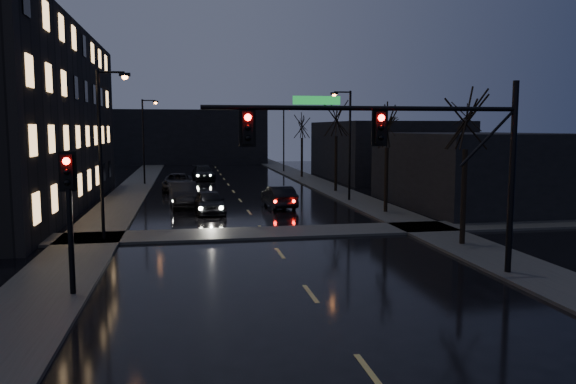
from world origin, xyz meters
name	(u,v)px	position (x,y,z in m)	size (l,w,h in m)	color
sidewalk_left	(126,197)	(-8.50, 35.00, 0.06)	(3.00, 140.00, 0.12)	#2D2D2B
sidewalk_right	(340,193)	(8.50, 35.00, 0.06)	(3.00, 140.00, 0.12)	#2D2D2B
sidewalk_cross	(265,233)	(0.00, 18.50, 0.06)	(40.00, 3.00, 0.12)	#2D2D2B
commercial_right_near	(475,170)	(15.50, 26.00, 2.50)	(10.00, 14.00, 5.00)	black
commercial_right_far	(384,150)	(17.00, 48.00, 3.00)	(12.00, 18.00, 6.00)	black
far_block	(192,137)	(-3.00, 78.00, 4.00)	(22.00, 10.00, 8.00)	black
signal_mast	(414,142)	(3.85, 9.00, 4.87)	(11.11, 0.41, 7.00)	black
signal_pole_left	(69,203)	(-7.50, 8.99, 3.01)	(0.35, 0.41, 4.53)	black
tree_near	(467,108)	(8.40, 14.00, 6.22)	(3.52, 3.52, 8.08)	black
tree_mid_a	(387,120)	(8.40, 24.00, 5.83)	(3.30, 3.30, 7.58)	black
tree_mid_b	(336,113)	(8.40, 36.00, 6.61)	(3.74, 3.74, 8.59)	black
tree_far	(302,121)	(8.40, 50.00, 6.06)	(3.43, 3.43, 7.88)	black
streetlight_l_near	(105,140)	(-7.58, 18.00, 4.77)	(1.53, 0.28, 8.00)	black
streetlight_l_far	(146,134)	(-7.58, 45.00, 4.77)	(1.53, 0.28, 8.00)	black
streetlight_r_mid	(347,136)	(7.58, 30.00, 4.77)	(1.53, 0.28, 8.00)	black
streetlight_r_far	(282,133)	(7.58, 58.00, 4.77)	(1.53, 0.28, 8.00)	black
oncoming_car_a	(209,202)	(-2.51, 25.91, 0.75)	(1.76, 4.38, 1.49)	black
oncoming_car_b	(184,194)	(-4.11, 29.61, 0.82)	(1.73, 4.95, 1.63)	black
oncoming_car_c	(178,182)	(-4.65, 39.65, 0.74)	(2.44, 5.29, 1.47)	black
oncoming_car_d	(203,173)	(-2.19, 49.18, 0.74)	(2.06, 5.07, 1.47)	black
lead_car	(279,197)	(2.22, 27.77, 0.73)	(1.55, 4.44, 1.46)	black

